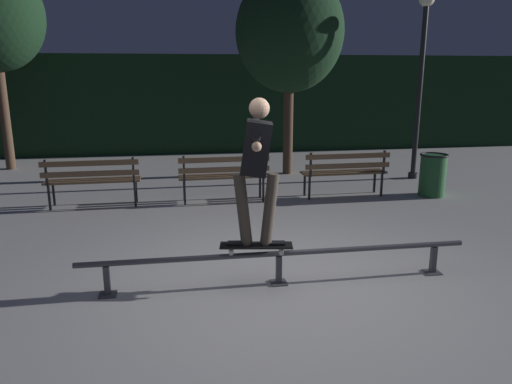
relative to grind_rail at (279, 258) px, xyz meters
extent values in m
plane|color=#ADAAA8|center=(0.00, -0.01, -0.30)|extent=(90.00, 90.00, 0.00)
cube|color=black|center=(0.00, 9.59, 1.10)|extent=(24.00, 1.20, 2.79)
cylinder|color=#47474C|center=(0.00, 0.00, 0.05)|extent=(4.30, 0.06, 0.06)
cube|color=#47474C|center=(-1.83, 0.00, -0.14)|extent=(0.06, 0.06, 0.32)
cube|color=#47474C|center=(-1.83, 0.00, -0.29)|extent=(0.18, 0.18, 0.01)
cube|color=#47474C|center=(0.00, 0.00, -0.14)|extent=(0.06, 0.06, 0.32)
cube|color=#47474C|center=(0.00, 0.00, -0.29)|extent=(0.18, 0.18, 0.01)
cube|color=#47474C|center=(1.83, 0.00, -0.14)|extent=(0.06, 0.06, 0.32)
cube|color=#47474C|center=(1.83, 0.00, -0.29)|extent=(0.18, 0.18, 0.01)
cube|color=black|center=(-0.25, 0.00, 0.16)|extent=(0.80, 0.32, 0.02)
cube|color=black|center=(-0.25, 0.00, 0.17)|extent=(0.78, 0.30, 0.00)
cube|color=#9E9EA3|center=(0.01, -0.04, 0.14)|extent=(0.08, 0.18, 0.02)
cube|color=#9E9EA3|center=(-0.51, 0.04, 0.14)|extent=(0.08, 0.18, 0.02)
cylinder|color=beige|center=(0.00, -0.12, 0.11)|extent=(0.06, 0.04, 0.05)
cylinder|color=beige|center=(0.02, 0.04, 0.11)|extent=(0.06, 0.04, 0.05)
cylinder|color=beige|center=(-0.53, -0.04, 0.11)|extent=(0.06, 0.04, 0.05)
cylinder|color=beige|center=(-0.50, 0.12, 0.11)|extent=(0.06, 0.04, 0.05)
cube|color=black|center=(-0.07, -0.03, 0.19)|extent=(0.27, 0.14, 0.03)
cube|color=black|center=(-0.43, 0.03, 0.19)|extent=(0.27, 0.14, 0.03)
cylinder|color=#473D33|center=(-0.11, -0.02, 0.56)|extent=(0.22, 0.15, 0.79)
cylinder|color=#473D33|center=(-0.39, 0.02, 0.56)|extent=(0.22, 0.15, 0.79)
cube|color=black|center=(-0.25, 0.00, 1.22)|extent=(0.38, 0.41, 0.57)
cylinder|color=black|center=(-0.31, -0.38, 1.38)|extent=(0.18, 0.61, 0.21)
cylinder|color=black|center=(-0.19, 0.38, 1.38)|extent=(0.18, 0.61, 0.21)
sphere|color=tan|center=(-0.35, -0.65, 1.33)|extent=(0.09, 0.09, 0.09)
sphere|color=tan|center=(-0.15, 0.65, 1.33)|extent=(0.09, 0.09, 0.09)
sphere|color=tan|center=(-0.22, 0.00, 1.62)|extent=(0.21, 0.21, 0.21)
cube|color=black|center=(-1.83, 3.80, -0.08)|extent=(0.04, 0.04, 0.44)
cube|color=black|center=(-1.82, 3.48, -0.08)|extent=(0.04, 0.04, 0.44)
cube|color=black|center=(-1.82, 3.44, 0.36)|extent=(0.04, 0.04, 0.44)
cube|color=black|center=(-3.24, 3.77, -0.08)|extent=(0.04, 0.04, 0.44)
cube|color=black|center=(-3.23, 3.45, -0.08)|extent=(0.04, 0.04, 0.44)
cube|color=black|center=(-3.23, 3.41, 0.36)|extent=(0.04, 0.04, 0.44)
cube|color=brown|center=(-2.53, 3.76, 0.16)|extent=(1.60, 0.12, 0.04)
cube|color=brown|center=(-2.53, 3.62, 0.16)|extent=(1.60, 0.12, 0.04)
cube|color=brown|center=(-2.53, 3.48, 0.16)|extent=(1.60, 0.12, 0.04)
cube|color=brown|center=(-2.53, 3.41, 0.32)|extent=(1.60, 0.07, 0.09)
cube|color=brown|center=(-2.53, 3.41, 0.50)|extent=(1.60, 0.07, 0.09)
cube|color=black|center=(0.43, 3.80, -0.08)|extent=(0.04, 0.04, 0.44)
cube|color=black|center=(0.44, 3.48, -0.08)|extent=(0.04, 0.04, 0.44)
cube|color=black|center=(0.44, 3.44, 0.36)|extent=(0.04, 0.04, 0.44)
cube|color=black|center=(-0.98, 3.77, -0.08)|extent=(0.04, 0.04, 0.44)
cube|color=black|center=(-0.97, 3.45, -0.08)|extent=(0.04, 0.04, 0.44)
cube|color=black|center=(-0.97, 3.41, 0.36)|extent=(0.04, 0.04, 0.44)
cube|color=brown|center=(-0.27, 3.76, 0.16)|extent=(1.60, 0.12, 0.04)
cube|color=brown|center=(-0.27, 3.62, 0.16)|extent=(1.60, 0.12, 0.04)
cube|color=brown|center=(-0.27, 3.48, 0.16)|extent=(1.60, 0.12, 0.04)
cube|color=brown|center=(-0.27, 3.41, 0.32)|extent=(1.60, 0.07, 0.09)
cube|color=brown|center=(-0.27, 3.41, 0.50)|extent=(1.60, 0.07, 0.09)
cube|color=black|center=(2.69, 3.80, -0.08)|extent=(0.04, 0.04, 0.44)
cube|color=black|center=(2.70, 3.48, -0.08)|extent=(0.04, 0.04, 0.44)
cube|color=black|center=(2.70, 3.44, 0.36)|extent=(0.04, 0.04, 0.44)
cube|color=black|center=(1.28, 3.77, -0.08)|extent=(0.04, 0.04, 0.44)
cube|color=black|center=(1.29, 3.45, -0.08)|extent=(0.04, 0.04, 0.44)
cube|color=black|center=(1.29, 3.41, 0.36)|extent=(0.04, 0.04, 0.44)
cube|color=brown|center=(1.99, 3.76, 0.16)|extent=(1.60, 0.12, 0.04)
cube|color=brown|center=(1.99, 3.62, 0.16)|extent=(1.60, 0.12, 0.04)
cube|color=brown|center=(1.99, 3.48, 0.16)|extent=(1.60, 0.12, 0.04)
cube|color=brown|center=(1.99, 3.41, 0.32)|extent=(1.60, 0.07, 0.09)
cube|color=brown|center=(1.99, 3.41, 0.50)|extent=(1.60, 0.07, 0.09)
cylinder|color=#4C3828|center=(1.43, 5.87, 0.77)|extent=(0.22, 0.22, 2.13)
ellipsoid|color=black|center=(1.43, 5.87, 2.84)|extent=(2.36, 2.36, 2.60)
cylinder|color=#4C3828|center=(-5.10, 7.45, 0.99)|extent=(0.22, 0.22, 2.57)
cylinder|color=black|center=(4.06, 4.92, 1.50)|extent=(0.11, 0.11, 3.60)
cylinder|color=black|center=(4.06, 4.92, -0.24)|extent=(0.20, 0.20, 0.12)
cylinder|color=#23562D|center=(3.66, 3.39, 0.09)|extent=(0.48, 0.48, 0.78)
torus|color=black|center=(3.66, 3.39, 0.48)|extent=(0.52, 0.52, 0.04)
camera|label=1|loc=(-1.02, -4.79, 1.96)|focal=33.55mm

